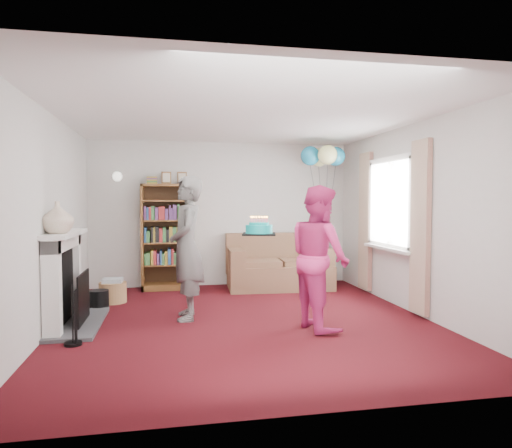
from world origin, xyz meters
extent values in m
plane|color=black|center=(0.00, 0.00, 0.00)|extent=(5.00, 5.00, 0.00)
cube|color=silver|center=(0.00, 2.51, 1.25)|extent=(4.50, 0.02, 2.50)
cube|color=silver|center=(-2.26, 0.00, 1.25)|extent=(0.02, 5.00, 2.50)
cube|color=silver|center=(2.26, 0.00, 1.25)|extent=(0.02, 5.00, 2.50)
cube|color=white|center=(0.00, 0.00, 2.50)|extent=(4.50, 5.00, 0.01)
cube|color=#3F3F42|center=(-2.00, 0.20, 0.02)|extent=(0.55, 1.40, 0.04)
cube|color=white|center=(-2.15, -0.35, 0.53)|extent=(0.18, 0.14, 1.06)
cube|color=white|center=(-2.15, 0.75, 0.53)|extent=(0.18, 0.14, 1.06)
cube|color=white|center=(-2.15, 0.20, 1.00)|extent=(0.18, 1.24, 0.16)
cube|color=white|center=(-2.12, 0.20, 1.10)|extent=(0.28, 1.35, 0.05)
cube|color=black|center=(-2.17, 0.20, 0.48)|extent=(0.10, 0.80, 0.86)
cube|color=black|center=(-1.93, 0.20, 0.33)|extent=(0.02, 0.70, 0.60)
cylinder|color=black|center=(-1.90, -0.58, 0.32)|extent=(0.18, 0.18, 0.64)
cylinder|color=black|center=(-1.87, 1.00, 0.13)|extent=(0.26, 0.26, 0.26)
cube|color=white|center=(2.21, 0.60, 2.08)|extent=(0.08, 1.30, 0.08)
cube|color=white|center=(2.21, 0.60, 0.82)|extent=(0.08, 1.30, 0.08)
cube|color=white|center=(2.24, 0.60, 1.45)|extent=(0.01, 1.15, 1.20)
cube|color=white|center=(2.18, 0.60, 0.79)|extent=(0.14, 1.32, 0.04)
cube|color=#BEB090|center=(2.20, -0.22, 1.15)|extent=(0.07, 0.38, 2.20)
cube|color=#BEB090|center=(2.20, 1.42, 1.15)|extent=(0.07, 0.38, 2.20)
cylinder|color=gold|center=(-1.75, 2.45, 1.90)|extent=(0.04, 0.12, 0.04)
sphere|color=white|center=(-1.75, 2.36, 1.88)|extent=(0.16, 0.16, 0.16)
cube|color=#472B14|center=(-0.96, 2.46, 0.88)|extent=(0.83, 0.04, 1.76)
cube|color=brown|center=(-1.35, 2.27, 0.88)|extent=(0.04, 0.42, 1.76)
cube|color=brown|center=(-0.56, 2.27, 0.88)|extent=(0.04, 0.42, 1.76)
cube|color=brown|center=(-0.96, 2.27, 1.74)|extent=(0.83, 0.42, 0.04)
cube|color=brown|center=(-0.96, 2.27, 0.05)|extent=(0.83, 0.42, 0.10)
cube|color=brown|center=(-0.96, 2.27, 0.42)|extent=(0.75, 0.38, 0.03)
cube|color=brown|center=(-0.96, 2.27, 0.79)|extent=(0.75, 0.38, 0.02)
cube|color=brown|center=(-0.96, 2.27, 1.16)|extent=(0.75, 0.38, 0.02)
cube|color=brown|center=(-0.96, 2.27, 1.48)|extent=(0.75, 0.38, 0.02)
cube|color=maroon|center=(-1.19, 2.25, 1.82)|extent=(0.16, 0.22, 0.12)
cube|color=brown|center=(-0.96, 2.32, 1.87)|extent=(0.16, 0.02, 0.20)
cube|color=brown|center=(-0.70, 2.32, 1.87)|extent=(0.16, 0.02, 0.20)
cube|color=brown|center=(0.91, 2.00, 0.20)|extent=(1.72, 0.91, 0.41)
cube|color=brown|center=(0.91, 2.34, 0.56)|extent=(1.72, 0.24, 0.71)
cube|color=brown|center=(0.17, 2.00, 0.41)|extent=(0.24, 0.86, 0.56)
cube|color=brown|center=(1.65, 2.00, 0.41)|extent=(0.24, 0.86, 0.56)
cube|color=brown|center=(0.53, 1.92, 0.44)|extent=(0.73, 0.61, 0.12)
cube|color=brown|center=(1.30, 1.92, 0.44)|extent=(0.73, 0.61, 0.12)
cylinder|color=#9B6B48|center=(-1.73, 1.39, 0.15)|extent=(0.39, 0.39, 0.29)
cube|color=beige|center=(-1.73, 1.39, 0.32)|extent=(0.27, 0.22, 0.06)
imported|color=black|center=(-0.70, 0.27, 0.89)|extent=(0.43, 0.66, 1.79)
imported|color=#BE2664|center=(0.80, -0.43, 0.83)|extent=(0.77, 0.91, 1.66)
cube|color=black|center=(0.14, -0.13, 1.09)|extent=(0.39, 0.39, 0.02)
cylinder|color=#0D9A96|center=(0.14, -0.13, 1.15)|extent=(0.32, 0.32, 0.10)
cylinder|color=#0D9A96|center=(0.14, -0.13, 1.21)|extent=(0.24, 0.24, 0.04)
cylinder|color=pink|center=(0.24, -0.13, 1.24)|extent=(0.01, 0.01, 0.09)
sphere|color=orange|center=(0.24, -0.13, 1.29)|extent=(0.02, 0.02, 0.02)
cylinder|color=pink|center=(0.23, -0.09, 1.24)|extent=(0.01, 0.01, 0.09)
sphere|color=orange|center=(0.23, -0.09, 1.29)|extent=(0.02, 0.02, 0.02)
cylinder|color=pink|center=(0.22, -0.06, 1.24)|extent=(0.01, 0.01, 0.09)
sphere|color=orange|center=(0.22, -0.06, 1.29)|extent=(0.02, 0.02, 0.02)
cylinder|color=pink|center=(0.19, -0.04, 1.24)|extent=(0.01, 0.01, 0.09)
sphere|color=orange|center=(0.19, -0.04, 1.29)|extent=(0.02, 0.02, 0.02)
cylinder|color=pink|center=(0.16, -0.03, 1.24)|extent=(0.01, 0.01, 0.09)
sphere|color=orange|center=(0.16, -0.03, 1.29)|extent=(0.02, 0.02, 0.02)
cylinder|color=pink|center=(0.13, -0.03, 1.24)|extent=(0.01, 0.01, 0.09)
sphere|color=orange|center=(0.13, -0.03, 1.29)|extent=(0.02, 0.02, 0.02)
cylinder|color=pink|center=(0.09, -0.04, 1.24)|extent=(0.01, 0.01, 0.09)
sphere|color=orange|center=(0.09, -0.04, 1.29)|extent=(0.02, 0.02, 0.02)
cylinder|color=pink|center=(0.07, -0.06, 1.24)|extent=(0.01, 0.01, 0.09)
sphere|color=orange|center=(0.07, -0.06, 1.29)|extent=(0.02, 0.02, 0.02)
cylinder|color=pink|center=(0.05, -0.09, 1.24)|extent=(0.01, 0.01, 0.09)
sphere|color=orange|center=(0.05, -0.09, 1.29)|extent=(0.02, 0.02, 0.02)
cylinder|color=pink|center=(0.04, -0.13, 1.24)|extent=(0.01, 0.01, 0.09)
sphere|color=orange|center=(0.04, -0.13, 1.29)|extent=(0.02, 0.02, 0.02)
cylinder|color=pink|center=(0.05, -0.16, 1.24)|extent=(0.01, 0.01, 0.09)
sphere|color=orange|center=(0.05, -0.16, 1.29)|extent=(0.02, 0.02, 0.02)
cylinder|color=pink|center=(0.07, -0.19, 1.24)|extent=(0.01, 0.01, 0.09)
sphere|color=orange|center=(0.07, -0.19, 1.29)|extent=(0.02, 0.02, 0.02)
cylinder|color=pink|center=(0.09, -0.21, 1.24)|extent=(0.01, 0.01, 0.09)
sphere|color=orange|center=(0.09, -0.21, 1.29)|extent=(0.02, 0.02, 0.02)
cylinder|color=pink|center=(0.13, -0.22, 1.24)|extent=(0.01, 0.01, 0.09)
sphere|color=orange|center=(0.13, -0.22, 1.29)|extent=(0.02, 0.02, 0.02)
cylinder|color=pink|center=(0.16, -0.22, 1.24)|extent=(0.01, 0.01, 0.09)
sphere|color=orange|center=(0.16, -0.22, 1.29)|extent=(0.02, 0.02, 0.02)
cylinder|color=pink|center=(0.19, -0.21, 1.24)|extent=(0.01, 0.01, 0.09)
sphere|color=orange|center=(0.19, -0.21, 1.29)|extent=(0.02, 0.02, 0.02)
cylinder|color=pink|center=(0.22, -0.19, 1.24)|extent=(0.01, 0.01, 0.09)
sphere|color=orange|center=(0.22, -0.19, 1.29)|extent=(0.02, 0.02, 0.02)
cylinder|color=pink|center=(0.23, -0.16, 1.24)|extent=(0.01, 0.01, 0.09)
sphere|color=orange|center=(0.23, -0.16, 1.29)|extent=(0.02, 0.02, 0.02)
sphere|color=#3F3F3F|center=(1.65, 1.80, 0.68)|extent=(0.02, 0.02, 0.02)
sphere|color=teal|center=(1.81, 1.77, 2.22)|extent=(0.32, 0.32, 0.32)
sphere|color=#EBF193|center=(1.59, 1.99, 2.22)|extent=(0.32, 0.32, 0.32)
sphere|color=teal|center=(1.37, 1.77, 2.22)|extent=(0.32, 0.32, 0.32)
sphere|color=#EBF193|center=(1.59, 1.55, 2.22)|extent=(0.32, 0.32, 0.32)
imported|color=beige|center=(-2.12, -0.15, 1.30)|extent=(0.38, 0.38, 0.35)
camera|label=1|loc=(-0.91, -5.47, 1.49)|focal=32.00mm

